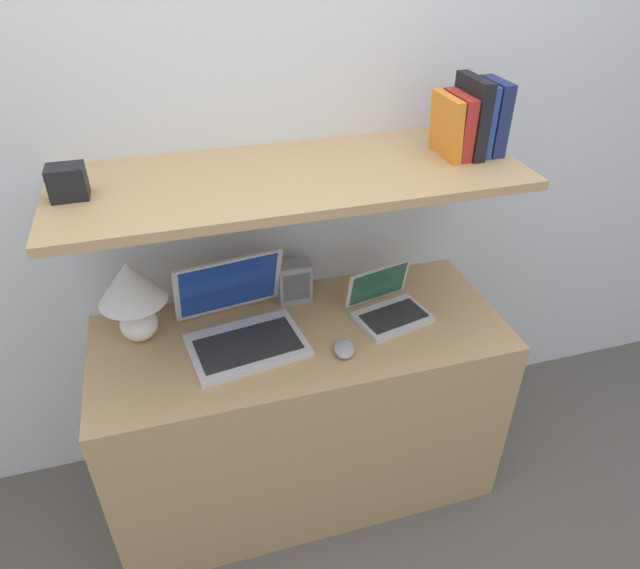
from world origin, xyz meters
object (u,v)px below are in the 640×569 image
object	(u,v)px
laptop_small	(388,307)
book_black	(471,116)
table_lamp	(132,291)
book_navy	(492,117)
router_box	(294,281)
book_red	(457,125)
shelf_gadget	(68,182)
book_orange	(446,126)
computer_mouse	(344,348)
book_blue	(481,118)
laptop_large	(241,324)

from	to	relation	value
laptop_small	book_black	xyz separation A→B (m)	(0.25, 0.06, 0.62)
table_lamp	book_navy	size ratio (longest dim) A/B	1.32
router_box	book_navy	world-z (taller)	book_navy
book_red	shelf_gadget	distance (m)	1.12
shelf_gadget	book_orange	bearing A→B (deg)	0.00
book_black	table_lamp	bearing A→B (deg)	177.35
table_lamp	computer_mouse	size ratio (longest dim) A/B	2.67
laptop_small	table_lamp	bearing A→B (deg)	172.26
router_box	book_blue	world-z (taller)	book_blue
laptop_small	book_orange	distance (m)	0.62
laptop_large	computer_mouse	distance (m)	0.34
computer_mouse	router_box	size ratio (longest dim) A/B	0.72
router_box	book_navy	bearing A→B (deg)	-11.59
table_lamp	book_red	distance (m)	1.12
book_navy	shelf_gadget	distance (m)	1.24
table_lamp	book_red	size ratio (longest dim) A/B	1.55
book_red	shelf_gadget	bearing A→B (deg)	180.00
table_lamp	book_orange	distance (m)	1.09
laptop_small	shelf_gadget	xyz separation A→B (m)	(-0.91, 0.06, 0.55)
book_blue	laptop_small	bearing A→B (deg)	-167.67
laptop_large	book_red	bearing A→B (deg)	3.52
laptop_small	book_navy	size ratio (longest dim) A/B	1.29
router_box	shelf_gadget	xyz separation A→B (m)	(-0.63, -0.12, 0.51)
router_box	book_orange	distance (m)	0.73
book_blue	shelf_gadget	bearing A→B (deg)	180.00
book_black	router_box	bearing A→B (deg)	166.84
shelf_gadget	laptop_small	bearing A→B (deg)	-3.89
router_box	book_navy	size ratio (longest dim) A/B	0.69
book_blue	book_black	size ratio (longest dim) A/B	0.93
book_navy	book_red	size ratio (longest dim) A/B	1.17
laptop_small	book_black	world-z (taller)	book_black
book_black	shelf_gadget	bearing A→B (deg)	180.00
table_lamp	book_navy	xyz separation A→B (m)	(1.15, -0.05, 0.46)
laptop_large	book_blue	bearing A→B (deg)	3.17
router_box	book_orange	xyz separation A→B (m)	(0.46, -0.12, 0.56)
book_navy	book_black	xyz separation A→B (m)	(-0.08, 0.00, 0.01)
book_orange	shelf_gadget	size ratio (longest dim) A/B	1.94
table_lamp	shelf_gadget	bearing A→B (deg)	-151.81
table_lamp	book_blue	bearing A→B (deg)	-2.56
computer_mouse	book_blue	size ratio (longest dim) A/B	0.50
shelf_gadget	laptop_large	bearing A→B (deg)	-6.12
laptop_large	book_navy	bearing A→B (deg)	3.03
laptop_small	book_red	xyz separation A→B (m)	(0.21, 0.06, 0.59)
computer_mouse	book_orange	bearing A→B (deg)	28.82
laptop_large	computer_mouse	size ratio (longest dim) A/B	3.74
table_lamp	shelf_gadget	world-z (taller)	shelf_gadget
router_box	book_blue	size ratio (longest dim) A/B	0.69
book_red	shelf_gadget	size ratio (longest dim) A/B	1.95
book_navy	shelf_gadget	xyz separation A→B (m)	(-1.24, 0.00, -0.06)
table_lamp	shelf_gadget	xyz separation A→B (m)	(-0.09, -0.05, 0.40)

